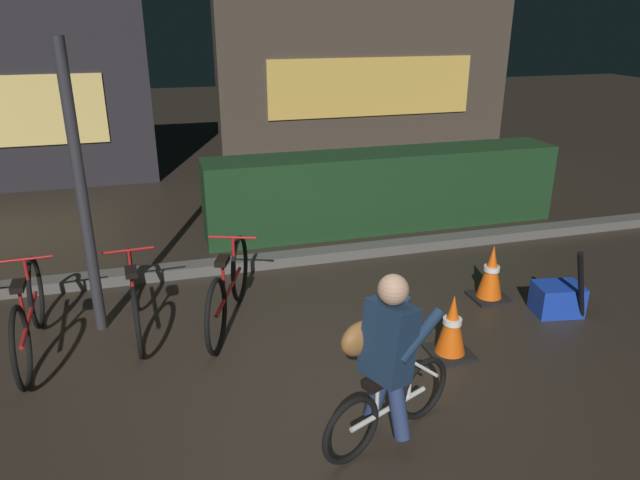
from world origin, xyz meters
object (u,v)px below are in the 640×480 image
at_px(traffic_cone_near, 452,326).
at_px(closed_umbrella, 581,286).
at_px(parked_bike_left_mid, 29,316).
at_px(parked_bike_center_left, 134,298).
at_px(cyclist, 386,359).
at_px(blue_crate, 557,299).
at_px(parked_bike_center_right, 229,289).
at_px(street_post, 82,195).
at_px(traffic_cone_far, 491,273).

relative_size(traffic_cone_near, closed_umbrella, 0.67).
height_order(parked_bike_left_mid, closed_umbrella, closed_umbrella).
relative_size(parked_bike_center_left, closed_umbrella, 1.81).
bearing_deg(cyclist, blue_crate, 4.25).
height_order(parked_bike_left_mid, parked_bike_center_left, parked_bike_left_mid).
bearing_deg(closed_umbrella, parked_bike_center_right, -47.01).
relative_size(street_post, cyclist, 2.08).
height_order(parked_bike_center_left, parked_bike_center_right, parked_bike_center_right).
distance_m(parked_bike_left_mid, closed_umbrella, 4.91).
bearing_deg(parked_bike_center_left, parked_bike_center_right, -100.18).
bearing_deg(street_post, closed_umbrella, -14.96).
distance_m(parked_bike_left_mid, parked_bike_center_right, 1.71).
distance_m(street_post, traffic_cone_far, 3.96).
height_order(street_post, cyclist, street_post).
height_order(parked_bike_center_right, cyclist, cyclist).
bearing_deg(street_post, traffic_cone_far, -6.72).
xyz_separation_m(parked_bike_left_mid, cyclist, (2.50, -1.84, 0.28)).
distance_m(street_post, blue_crate, 4.52).
relative_size(traffic_cone_far, closed_umbrella, 0.69).
relative_size(street_post, parked_bike_left_mid, 1.53).
distance_m(street_post, parked_bike_center_right, 1.53).
relative_size(parked_bike_center_left, blue_crate, 3.50).
bearing_deg(traffic_cone_near, street_post, 156.00).
bearing_deg(blue_crate, street_post, 168.11).
height_order(blue_crate, closed_umbrella, closed_umbrella).
bearing_deg(traffic_cone_far, traffic_cone_near, -136.10).
relative_size(parked_bike_center_left, traffic_cone_near, 2.72).
relative_size(blue_crate, cyclist, 0.35).
relative_size(street_post, traffic_cone_near, 4.58).
distance_m(street_post, closed_umbrella, 4.54).
distance_m(street_post, traffic_cone_near, 3.36).
bearing_deg(traffic_cone_near, parked_bike_center_left, 155.58).
xyz_separation_m(parked_bike_center_left, cyclist, (1.65, -2.01, 0.30)).
height_order(traffic_cone_near, blue_crate, traffic_cone_near).
xyz_separation_m(street_post, closed_umbrella, (4.30, -1.15, -0.90)).
height_order(street_post, blue_crate, street_post).
relative_size(parked_bike_left_mid, cyclist, 1.36).
height_order(parked_bike_center_left, traffic_cone_far, parked_bike_center_left).
xyz_separation_m(parked_bike_center_right, cyclist, (0.80, -1.91, 0.28)).
bearing_deg(traffic_cone_near, closed_umbrella, 6.18).
xyz_separation_m(street_post, cyclist, (1.97, -2.13, -0.67)).
height_order(parked_bike_center_left, blue_crate, parked_bike_center_left).
distance_m(traffic_cone_far, cyclist, 2.51).
xyz_separation_m(parked_bike_center_right, traffic_cone_near, (1.74, -1.08, -0.08)).
xyz_separation_m(blue_crate, closed_umbrella, (0.03, -0.25, 0.25)).
bearing_deg(traffic_cone_far, parked_bike_center_right, 175.09).
distance_m(parked_bike_center_left, blue_crate, 4.03).
xyz_separation_m(traffic_cone_near, blue_crate, (1.35, 0.40, -0.12)).
bearing_deg(parked_bike_center_left, blue_crate, -104.60).
height_order(parked_bike_left_mid, traffic_cone_far, parked_bike_left_mid).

